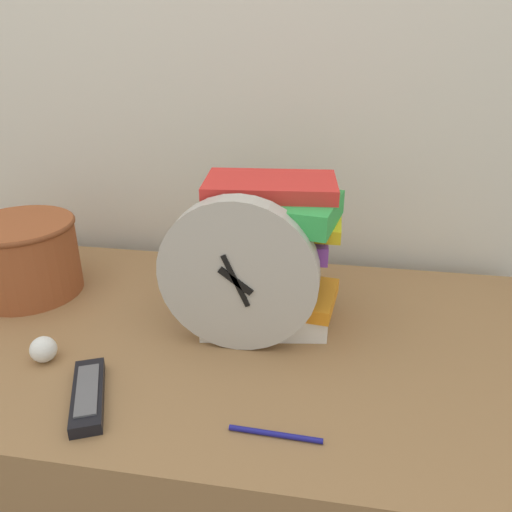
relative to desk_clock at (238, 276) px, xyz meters
name	(u,v)px	position (x,y,z in m)	size (l,w,h in m)	color
wall_back	(223,54)	(-0.12, 0.43, 0.33)	(6.00, 0.04, 2.40)	silver
desk	(192,469)	(-0.12, 0.03, -0.50)	(1.39, 0.67, 0.73)	olive
desk_clock	(238,276)	(0.00, 0.00, 0.00)	(0.28, 0.05, 0.28)	#B7B2A8
book_stack	(270,255)	(0.04, 0.10, 0.00)	(0.27, 0.21, 0.28)	white
basket	(24,255)	(-0.49, 0.12, -0.05)	(0.23, 0.23, 0.16)	#994C28
tv_remote	(88,395)	(-0.20, -0.19, -0.13)	(0.11, 0.16, 0.02)	black
crumpled_paper_ball	(43,349)	(-0.32, -0.10, -0.12)	(0.05, 0.05, 0.05)	white
pen	(275,434)	(0.09, -0.21, -0.13)	(0.13, 0.01, 0.01)	navy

